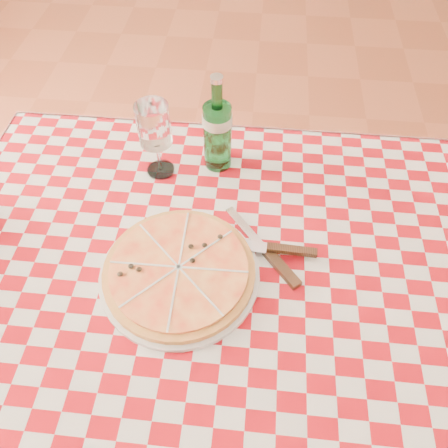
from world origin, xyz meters
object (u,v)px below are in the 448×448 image
Objects in this scene: water_bottle at (217,124)px; wine_glass at (156,141)px; pizza_plate at (179,270)px; dining_table at (230,287)px.

water_bottle is 1.28× the size of wine_glass.
pizza_plate is 1.32× the size of water_bottle.
dining_table is at bearing 20.70° from pizza_plate.
dining_table is at bearing -78.80° from water_bottle.
wine_glass is at bearing -164.01° from water_bottle.
pizza_plate is 1.69× the size of wine_glass.
dining_table is 3.63× the size of pizza_plate.
water_bottle reaches higher than wine_glass.
pizza_plate is at bearing -159.30° from dining_table.
water_bottle is at bearing 15.99° from wine_glass.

